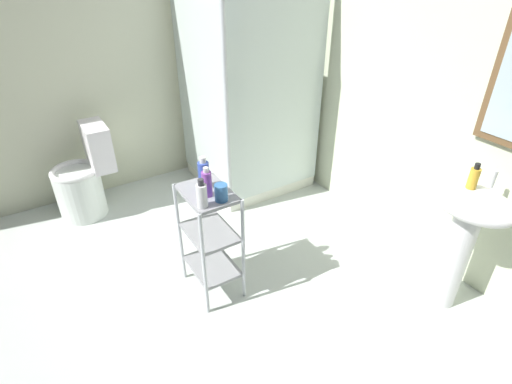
% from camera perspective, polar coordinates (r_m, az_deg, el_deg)
% --- Properties ---
extents(ground_plane, '(4.20, 4.20, 0.02)m').
position_cam_1_polar(ground_plane, '(2.59, -11.58, -17.90)').
color(ground_plane, silver).
extents(wall_back, '(4.20, 0.14, 2.50)m').
position_cam_1_polar(wall_back, '(2.90, 22.85, 15.74)').
color(wall_back, beige).
rests_on(wall_back, ground_plane).
extents(wall_left, '(0.10, 4.20, 2.50)m').
position_cam_1_polar(wall_left, '(3.59, -25.44, 17.88)').
color(wall_left, beige).
rests_on(wall_left, ground_plane).
extents(shower_stall, '(0.92, 0.92, 2.00)m').
position_cam_1_polar(shower_stall, '(3.60, -1.65, 7.56)').
color(shower_stall, white).
rests_on(shower_stall, ground_plane).
extents(pedestal_sink, '(0.46, 0.37, 0.81)m').
position_cam_1_polar(pedestal_sink, '(2.55, 27.81, -4.52)').
color(pedestal_sink, white).
rests_on(pedestal_sink, ground_plane).
extents(sink_faucet, '(0.03, 0.03, 0.10)m').
position_cam_1_polar(sink_faucet, '(2.51, 30.87, 1.62)').
color(sink_faucet, silver).
rests_on(sink_faucet, pedestal_sink).
extents(toilet, '(0.37, 0.49, 0.76)m').
position_cam_1_polar(toilet, '(3.53, -23.41, 1.62)').
color(toilet, white).
rests_on(toilet, ground_plane).
extents(storage_cart, '(0.38, 0.28, 0.74)m').
position_cam_1_polar(storage_cart, '(2.46, -6.61, -6.00)').
color(storage_cart, silver).
rests_on(storage_cart, ground_plane).
extents(hand_soap_bottle, '(0.05, 0.05, 0.15)m').
position_cam_1_polar(hand_soap_bottle, '(2.44, 28.77, 1.83)').
color(hand_soap_bottle, gold).
rests_on(hand_soap_bottle, pedestal_sink).
extents(lotion_bottle_white, '(0.06, 0.06, 0.17)m').
position_cam_1_polar(lotion_bottle_white, '(2.12, -7.78, -0.45)').
color(lotion_bottle_white, white).
rests_on(lotion_bottle_white, storage_cart).
extents(shampoo_bottle_blue, '(0.06, 0.06, 0.19)m').
position_cam_1_polar(shampoo_bottle_blue, '(2.29, -7.50, 2.56)').
color(shampoo_bottle_blue, '#354FB6').
rests_on(shampoo_bottle_blue, storage_cart).
extents(conditioner_bottle_purple, '(0.06, 0.06, 0.18)m').
position_cam_1_polar(conditioner_bottle_purple, '(2.21, -7.06, 1.25)').
color(conditioner_bottle_purple, purple).
rests_on(conditioner_bottle_purple, storage_cart).
extents(rinse_cup, '(0.07, 0.07, 0.10)m').
position_cam_1_polar(rinse_cup, '(2.18, -5.02, -0.09)').
color(rinse_cup, '#3870B2').
rests_on(rinse_cup, storage_cart).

